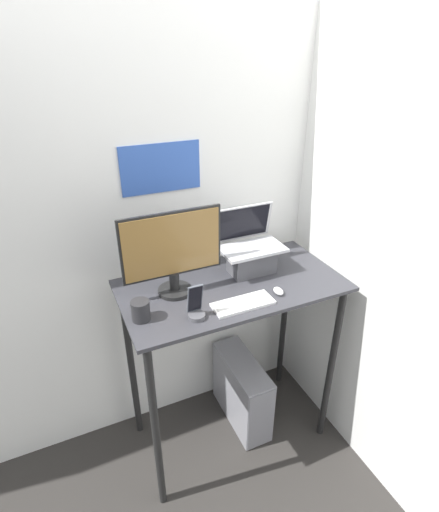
% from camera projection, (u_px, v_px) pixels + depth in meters
% --- Properties ---
extents(ground_plane, '(12.00, 12.00, 0.00)m').
position_uv_depth(ground_plane, '(252.00, 470.00, 2.35)').
color(ground_plane, '#2D2B28').
extents(wall_back, '(6.00, 0.06, 2.60)m').
position_uv_depth(wall_back, '(203.00, 225.00, 2.30)').
color(wall_back, white).
rests_on(wall_back, ground_plane).
extents(wall_side_right, '(0.05, 6.00, 2.60)m').
position_uv_depth(wall_side_right, '(379.00, 254.00, 1.98)').
color(wall_side_right, white).
rests_on(wall_side_right, ground_plane).
extents(desk, '(1.16, 0.61, 1.12)m').
position_uv_depth(desk, '(232.00, 314.00, 2.16)').
color(desk, '#333338').
rests_on(desk, ground_plane).
extents(laptop, '(0.34, 0.24, 0.35)m').
position_uv_depth(laptop, '(251.00, 254.00, 2.14)').
color(laptop, '#4C4C51').
rests_on(laptop, desk).
extents(monitor, '(0.50, 0.17, 0.43)m').
position_uv_depth(monitor, '(173.00, 253.00, 1.90)').
color(monitor, black).
rests_on(monitor, desk).
extents(keyboard, '(0.30, 0.12, 0.02)m').
position_uv_depth(keyboard, '(243.00, 303.00, 1.90)').
color(keyboard, white).
rests_on(keyboard, desk).
extents(mouse, '(0.04, 0.07, 0.03)m').
position_uv_depth(mouse, '(278.00, 291.00, 1.98)').
color(mouse, white).
rests_on(mouse, desk).
extents(cell_phone, '(0.08, 0.08, 0.17)m').
position_uv_depth(cell_phone, '(196.00, 309.00, 1.79)').
color(cell_phone, '#4C4C51').
rests_on(cell_phone, desk).
extents(computer_tower, '(0.19, 0.51, 0.47)m').
position_uv_depth(computer_tower, '(242.00, 391.00, 2.59)').
color(computer_tower, gray).
rests_on(computer_tower, ground_plane).
extents(mug, '(0.08, 0.08, 0.10)m').
position_uv_depth(mug, '(141.00, 310.00, 1.78)').
color(mug, '#262628').
rests_on(mug, desk).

